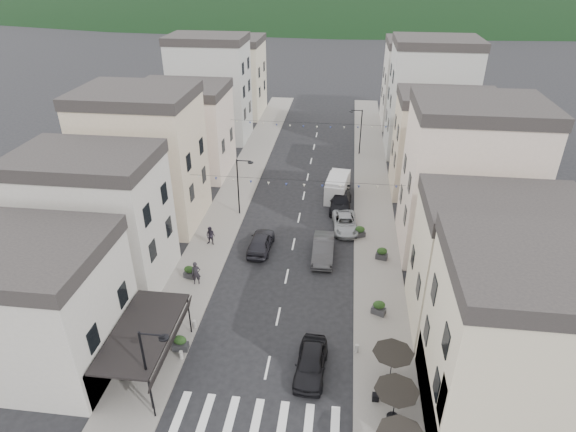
{
  "coord_description": "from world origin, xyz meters",
  "views": [
    {
      "loc": [
        4.06,
        -16.05,
        23.6
      ],
      "look_at": [
        -0.38,
        19.96,
        3.5
      ],
      "focal_mm": 30.0,
      "sensor_mm": 36.0,
      "label": 1
    }
  ],
  "objects_px": {
    "parked_car_e": "(261,242)",
    "pedestrian_a": "(196,273)",
    "parked_car_b": "(323,249)",
    "pedestrian_b": "(211,236)",
    "parked_car_c": "(345,223)",
    "parked_car_d": "(341,202)",
    "delivery_van": "(337,186)",
    "parked_car_a": "(311,363)"
  },
  "relations": [
    {
      "from": "delivery_van",
      "to": "pedestrian_a",
      "type": "bearing_deg",
      "value": -114.93
    },
    {
      "from": "parked_car_b",
      "to": "pedestrian_b",
      "type": "bearing_deg",
      "value": 175.83
    },
    {
      "from": "delivery_van",
      "to": "pedestrian_b",
      "type": "bearing_deg",
      "value": -127.42
    },
    {
      "from": "parked_car_e",
      "to": "delivery_van",
      "type": "relative_size",
      "value": 0.87
    },
    {
      "from": "parked_car_b",
      "to": "parked_car_e",
      "type": "xyz_separation_m",
      "value": [
        -5.6,
        0.49,
        -0.03
      ]
    },
    {
      "from": "parked_car_b",
      "to": "parked_car_d",
      "type": "height_order",
      "value": "parked_car_b"
    },
    {
      "from": "parked_car_d",
      "to": "pedestrian_a",
      "type": "xyz_separation_m",
      "value": [
        -11.08,
        -14.56,
        0.34
      ]
    },
    {
      "from": "parked_car_b",
      "to": "pedestrian_b",
      "type": "relative_size",
      "value": 2.86
    },
    {
      "from": "parked_car_e",
      "to": "pedestrian_a",
      "type": "height_order",
      "value": "pedestrian_a"
    },
    {
      "from": "parked_car_e",
      "to": "pedestrian_a",
      "type": "xyz_separation_m",
      "value": [
        -4.22,
        -5.68,
        0.3
      ]
    },
    {
      "from": "parked_car_c",
      "to": "delivery_van",
      "type": "distance_m",
      "value": 7.0
    },
    {
      "from": "parked_car_c",
      "to": "delivery_van",
      "type": "relative_size",
      "value": 0.89
    },
    {
      "from": "parked_car_a",
      "to": "pedestrian_a",
      "type": "relative_size",
      "value": 2.35
    },
    {
      "from": "parked_car_b",
      "to": "parked_car_a",
      "type": "bearing_deg",
      "value": -90.43
    },
    {
      "from": "parked_car_e",
      "to": "pedestrian_b",
      "type": "xyz_separation_m",
      "value": [
        -4.61,
        0.18,
        0.2
      ]
    },
    {
      "from": "parked_car_b",
      "to": "pedestrian_b",
      "type": "distance_m",
      "value": 10.24
    },
    {
      "from": "parked_car_e",
      "to": "parked_car_c",
      "type": "bearing_deg",
      "value": -146.53
    },
    {
      "from": "parked_car_d",
      "to": "parked_car_b",
      "type": "bearing_deg",
      "value": -96.71
    },
    {
      "from": "parked_car_b",
      "to": "delivery_van",
      "type": "distance_m",
      "value": 12.02
    },
    {
      "from": "parked_car_d",
      "to": "pedestrian_b",
      "type": "distance_m",
      "value": 14.4
    },
    {
      "from": "pedestrian_b",
      "to": "parked_car_b",
      "type": "bearing_deg",
      "value": 5.69
    },
    {
      "from": "parked_car_a",
      "to": "parked_car_c",
      "type": "xyz_separation_m",
      "value": [
        1.8,
        18.29,
        -0.12
      ]
    },
    {
      "from": "parked_car_b",
      "to": "parked_car_e",
      "type": "bearing_deg",
      "value": 174.57
    },
    {
      "from": "pedestrian_a",
      "to": "parked_car_b",
      "type": "bearing_deg",
      "value": 12.55
    },
    {
      "from": "parked_car_e",
      "to": "delivery_van",
      "type": "bearing_deg",
      "value": -117.53
    },
    {
      "from": "parked_car_c",
      "to": "parked_car_e",
      "type": "bearing_deg",
      "value": -154.08
    },
    {
      "from": "delivery_van",
      "to": "pedestrian_a",
      "type": "xyz_separation_m",
      "value": [
        -10.64,
        -17.18,
        -0.12
      ]
    },
    {
      "from": "pedestrian_a",
      "to": "pedestrian_b",
      "type": "xyz_separation_m",
      "value": [
        -0.39,
        5.86,
        -0.09
      ]
    },
    {
      "from": "parked_car_b",
      "to": "pedestrian_b",
      "type": "height_order",
      "value": "pedestrian_b"
    },
    {
      "from": "parked_car_a",
      "to": "parked_car_b",
      "type": "relative_size",
      "value": 0.91
    },
    {
      "from": "parked_car_a",
      "to": "parked_car_d",
      "type": "bearing_deg",
      "value": 89.31
    },
    {
      "from": "parked_car_a",
      "to": "parked_car_b",
      "type": "bearing_deg",
      "value": 92.5
    },
    {
      "from": "parked_car_a",
      "to": "parked_car_b",
      "type": "distance_m",
      "value": 13.21
    },
    {
      "from": "parked_car_e",
      "to": "pedestrian_b",
      "type": "distance_m",
      "value": 4.62
    },
    {
      "from": "parked_car_b",
      "to": "pedestrian_a",
      "type": "relative_size",
      "value": 2.58
    },
    {
      "from": "parked_car_a",
      "to": "pedestrian_b",
      "type": "xyz_separation_m",
      "value": [
        -10.21,
        13.88,
        0.22
      ]
    },
    {
      "from": "parked_car_b",
      "to": "parked_car_c",
      "type": "bearing_deg",
      "value": 70.05
    },
    {
      "from": "parked_car_d",
      "to": "delivery_van",
      "type": "xyz_separation_m",
      "value": [
        -0.43,
        2.62,
        0.46
      ]
    },
    {
      "from": "parked_car_c",
      "to": "parked_car_d",
      "type": "xyz_separation_m",
      "value": [
        -0.54,
        4.29,
        0.1
      ]
    },
    {
      "from": "delivery_van",
      "to": "parked_car_d",
      "type": "bearing_deg",
      "value": -73.79
    },
    {
      "from": "parked_car_a",
      "to": "parked_car_c",
      "type": "height_order",
      "value": "parked_car_a"
    },
    {
      "from": "parked_car_c",
      "to": "parked_car_e",
      "type": "distance_m",
      "value": 8.71
    }
  ]
}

